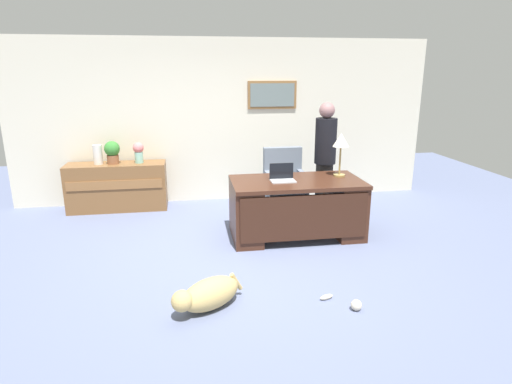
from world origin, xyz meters
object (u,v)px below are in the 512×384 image
Objects in this scene: person_standing at (325,159)px; dog_lying at (207,294)px; dog_toy_bone at (326,297)px; vase_empty at (98,155)px; vase_with_flowers at (139,151)px; dog_toy_ball at (356,305)px; desk at (297,207)px; potted_plant at (112,151)px; armchair at (284,185)px; credenza at (117,187)px; desk_lamp at (341,143)px; laptop at (282,177)px.

person_standing is 2.46× the size of dog_lying.
dog_toy_bone is at bearing -106.78° from person_standing.
vase_with_flowers is at bearing 0.00° from vase_empty.
dog_toy_ball is 0.72× the size of dog_toy_bone.
vase_empty is (-1.52, 3.29, 0.75)m from dog_lying.
potted_plant reaches higher than desk.
armchair is 0.74m from person_standing.
armchair reaches higher than credenza.
desk_lamp reaches higher than credenza.
credenza is at bearing 147.68° from desk.
laptop is at bearing -38.57° from vase_with_flowers.
credenza is 3.33m from person_standing.
armchair is 2.38m from vase_with_flowers.
armchair reaches higher than dog_toy_bone.
person_standing is 2.94× the size of desk_lamp.
laptop reaches higher than dog_lying.
vase_with_flowers is (-1.99, 1.58, 0.10)m from laptop.
dog_toy_bone is (-0.75, -1.84, -1.22)m from desk_lamp.
vase_empty is at bearing 180.00° from potted_plant.
credenza is 3.53m from dog_lying.
vase_empty reaches higher than laptop.
vase_empty is 0.23m from potted_plant.
vase_with_flowers is 1.08× the size of vase_empty.
laptop is (-0.25, -0.95, 0.37)m from armchair.
dog_toy_bone is (-0.12, -1.67, -0.40)m from desk.
desk_lamp is at bearing 14.33° from desk.
dog_toy_ball is at bearing -50.50° from vase_empty.
vase_empty is at bearing 157.04° from desk_lamp.
potted_plant is at bearing 165.39° from person_standing.
dog_toy_bone is (2.44, -3.29, -0.35)m from credenza.
armchair is 0.59× the size of person_standing.
person_standing is at bearing -14.72° from credenza.
armchair is at bearing 125.08° from desk_lamp.
dog_lying is 1.41m from dog_toy_ball.
armchair is 2.76m from potted_plant.
credenza is at bearing -0.32° from vase_empty.
vase_with_flowers is at bearing 163.41° from person_standing.
vase_empty is (-3.43, 0.84, 0.01)m from person_standing.
desk is at bearing 92.96° from dog_toy_ball.
desk reaches higher than dog_toy_ball.
vase_with_flowers is (-2.82, 1.46, -0.30)m from desk_lamp.
dog_lying is 1.96× the size of potted_plant.
desk_lamp is (0.83, 0.13, 0.41)m from laptop.
desk is at bearing -165.67° from desk_lamp.
person_standing is at bearing 42.26° from laptop.
desk is at bearing -9.96° from laptop.
vase_with_flowers is 4.00m from dog_toy_bone.
vase_empty is 4.35m from dog_toy_bone.
armchair reaches higher than dog_lying.
dog_toy_ball is at bearing -53.01° from credenza.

